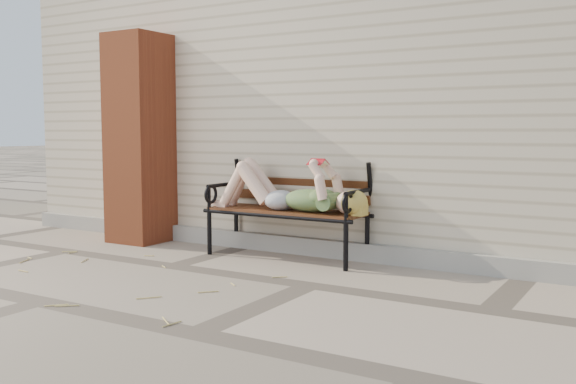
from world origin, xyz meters
The scene contains 7 objects.
ground centered at (0.00, 0.00, 0.00)m, with size 80.00×80.00×0.00m, color gray.
house_wall centered at (0.00, 3.00, 1.50)m, with size 8.00×4.00×3.00m, color #C3B398.
foundation_strip centered at (0.00, 0.97, 0.07)m, with size 8.00×0.10×0.15m, color gray.
brick_pillar centered at (-2.30, 0.75, 1.00)m, with size 0.50×0.50×2.00m, color #A44825.
garden_bench centered at (-0.65, 0.84, 0.54)m, with size 1.50×0.60×0.97m.
reading_woman centered at (-0.63, 0.72, 0.58)m, with size 1.41×0.32×0.44m.
straw_scatter centered at (-1.64, -0.69, 0.01)m, with size 2.91×1.74×0.01m.
Camera 1 is at (2.13, -3.85, 1.07)m, focal length 40.00 mm.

